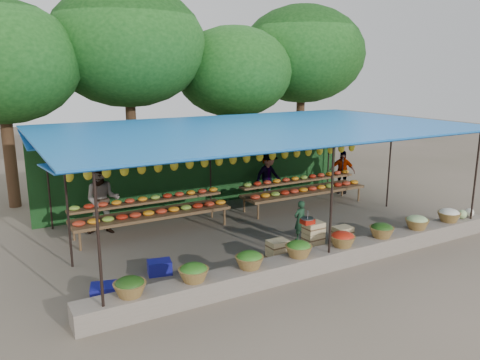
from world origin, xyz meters
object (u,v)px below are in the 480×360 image
weighing_scale (307,221)px  blue_crate_front (107,293)px  vendor_seated (300,220)px  blue_crate_back (160,267)px  crate_counter (312,241)px

weighing_scale → blue_crate_front: weighing_scale is taller
vendor_seated → blue_crate_front: (-5.11, -0.92, -0.34)m
weighing_scale → vendor_seated: (0.47, 0.91, -0.33)m
vendor_seated → blue_crate_front: size_ratio=1.80×
blue_crate_front → blue_crate_back: size_ratio=1.17×
crate_counter → blue_crate_back: (-3.51, 0.69, -0.16)m
crate_counter → vendor_seated: (0.31, 0.91, 0.20)m
weighing_scale → blue_crate_back: size_ratio=0.64×
weighing_scale → blue_crate_back: 3.49m
crate_counter → weighing_scale: 0.56m
blue_crate_front → blue_crate_back: bearing=44.8°
weighing_scale → vendor_seated: 1.08m
crate_counter → vendor_seated: vendor_seated is taller
crate_counter → blue_crate_back: size_ratio=4.81×
blue_crate_front → blue_crate_back: 1.46m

